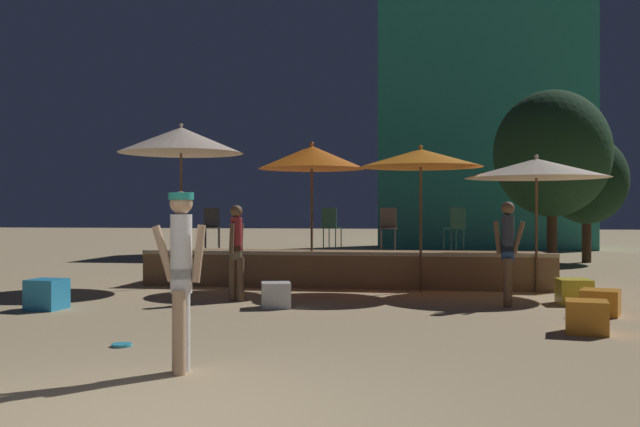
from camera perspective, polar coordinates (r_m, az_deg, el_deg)
ground_plane at (r=5.55m, az=-12.61°, el=-16.28°), size 120.00×120.00×0.00m
wooden_deck at (r=15.57m, az=2.26°, el=-4.38°), size 8.48×2.25×0.76m
patio_umbrella_0 at (r=14.19m, az=8.06°, el=4.40°), size 2.44×2.44×2.88m
patio_umbrella_1 at (r=14.64m, az=-0.66°, el=4.50°), size 2.20×2.20×3.00m
patio_umbrella_2 at (r=14.45m, az=16.93°, el=3.47°), size 2.77×2.77×2.68m
patio_umbrella_3 at (r=15.25m, az=-11.06°, el=5.77°), size 2.60×2.60×3.42m
cube_seat_0 at (r=9.89m, az=20.56°, el=-7.75°), size 0.60×0.60×0.43m
cube_seat_1 at (r=12.93m, az=19.67°, el=-5.90°), size 0.56×0.56×0.42m
cube_seat_3 at (r=11.74m, az=-3.54°, el=-6.52°), size 0.57×0.57×0.41m
cube_seat_4 at (r=12.30m, az=-21.01°, el=-6.06°), size 0.57×0.57×0.49m
cube_seat_5 at (r=11.66m, az=21.51°, el=-6.64°), size 0.70×0.70×0.39m
person_0 at (r=7.08m, az=-11.04°, el=-4.44°), size 0.54×0.30×1.77m
person_3 at (r=12.57m, az=-6.71°, el=-2.87°), size 0.29×0.45×1.69m
person_4 at (r=12.20m, az=14.80°, el=-2.79°), size 0.53×0.30×1.74m
bistro_chair_0 at (r=15.32m, az=10.81°, el=-0.86°), size 0.46×0.46×0.90m
bistro_chair_1 at (r=16.21m, az=-8.65°, el=-0.80°), size 0.44×0.45×0.90m
bistro_chair_2 at (r=15.53m, az=5.48°, el=-0.84°), size 0.40×0.40×0.90m
bistro_chair_3 at (r=15.91m, az=0.85°, el=-0.82°), size 0.43×0.43×0.90m
frisbee_disc at (r=8.74m, az=-15.59°, el=-10.09°), size 0.24×0.24×0.03m
background_tree_0 at (r=20.93m, az=18.07°, el=4.57°), size 3.21×3.21×4.96m
background_tree_1 at (r=23.48m, az=20.55°, el=2.52°), size 2.48×2.48×3.92m
distant_building at (r=31.96m, az=12.89°, el=8.81°), size 8.84×3.63×12.76m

